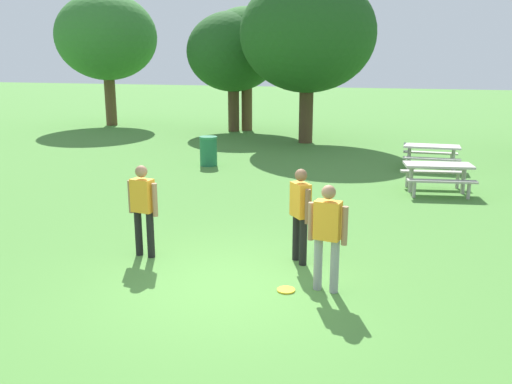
% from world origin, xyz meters
% --- Properties ---
extents(ground_plane, '(120.00, 120.00, 0.00)m').
position_xyz_m(ground_plane, '(0.00, 0.00, 0.00)').
color(ground_plane, '#4C8438').
extents(person_thrower, '(0.60, 0.27, 1.64)m').
position_xyz_m(person_thrower, '(1.44, 0.32, 0.94)').
color(person_thrower, gray).
rests_on(person_thrower, ground).
extents(person_catcher, '(0.60, 0.27, 1.64)m').
position_xyz_m(person_catcher, '(-1.88, 0.80, 0.94)').
color(person_catcher, black).
rests_on(person_catcher, ground).
extents(person_bystander, '(0.43, 0.49, 1.64)m').
position_xyz_m(person_bystander, '(0.80, 1.34, 0.94)').
color(person_bystander, black).
rests_on(person_bystander, ground).
extents(frisbee, '(0.28, 0.28, 0.03)m').
position_xyz_m(frisbee, '(0.88, 0.12, 0.01)').
color(frisbee, yellow).
rests_on(frisbee, ground).
extents(picnic_table_near, '(1.94, 1.71, 0.77)m').
position_xyz_m(picnic_table_near, '(3.07, 7.26, 0.56)').
color(picnic_table_near, '#B2ADA3').
rests_on(picnic_table_near, ground).
extents(picnic_table_far, '(1.75, 1.48, 0.77)m').
position_xyz_m(picnic_table_far, '(2.91, 10.43, 0.56)').
color(picnic_table_far, beige).
rests_on(picnic_table_far, ground).
extents(trash_can_further_along, '(0.59, 0.59, 0.96)m').
position_xyz_m(trash_can_further_along, '(-4.04, 8.88, 0.48)').
color(trash_can_further_along, '#237047').
rests_on(trash_can_further_along, ground).
extents(tree_tall_left, '(5.12, 5.12, 6.68)m').
position_xyz_m(tree_tall_left, '(-13.22, 17.60, 4.48)').
color(tree_tall_left, brown).
rests_on(tree_tall_left, ground).
extents(tree_broad_center, '(4.36, 4.36, 5.60)m').
position_xyz_m(tree_broad_center, '(-6.25, 17.33, 3.72)').
color(tree_broad_center, '#4C3823').
rests_on(tree_broad_center, ground).
extents(tree_far_right, '(3.96, 3.96, 5.81)m').
position_xyz_m(tree_far_right, '(-5.72, 17.77, 4.08)').
color(tree_far_right, brown).
rests_on(tree_far_right, ground).
extents(tree_slender_mid, '(5.46, 5.46, 6.70)m').
position_xyz_m(tree_slender_mid, '(-2.11, 14.74, 4.36)').
color(tree_slender_mid, '#4C3823').
rests_on(tree_slender_mid, ground).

